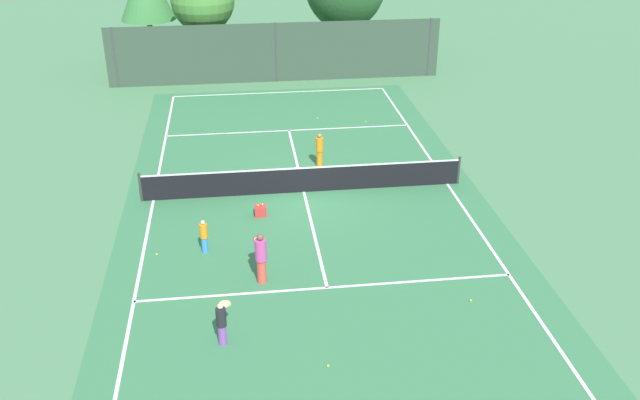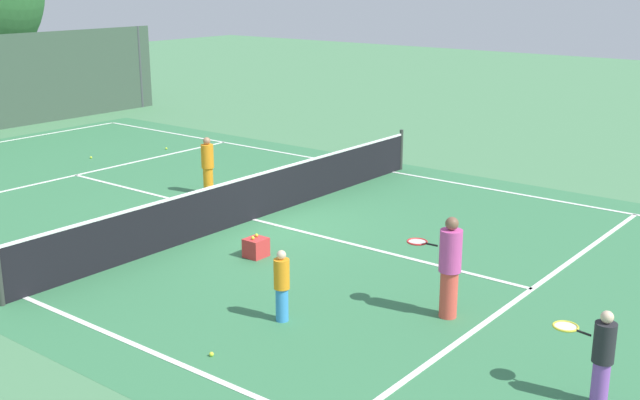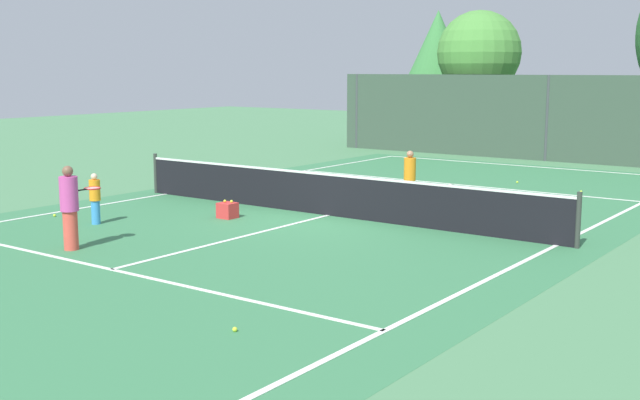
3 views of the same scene
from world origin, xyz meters
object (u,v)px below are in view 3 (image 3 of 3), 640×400
at_px(player_0, 410,178).
at_px(tennis_ball_2, 527,221).
at_px(tennis_ball_1, 235,329).
at_px(ball_crate, 228,210).
at_px(tennis_ball_5, 581,192).
at_px(tennis_ball_4, 517,182).
at_px(tennis_ball_3, 55,215).
at_px(player_2, 95,198).
at_px(player_3, 70,207).

bearing_deg(player_0, tennis_ball_2, -5.10).
bearing_deg(tennis_ball_2, tennis_ball_1, -91.01).
bearing_deg(ball_crate, tennis_ball_5, 58.28).
height_order(tennis_ball_2, tennis_ball_5, same).
relative_size(tennis_ball_4, tennis_ball_5, 1.00).
bearing_deg(tennis_ball_4, tennis_ball_3, -119.23).
height_order(tennis_ball_2, tennis_ball_3, same).
xyz_separation_m(tennis_ball_3, tennis_ball_4, (6.54, 11.69, 0.00)).
bearing_deg(ball_crate, tennis_ball_3, -146.05).
relative_size(player_0, tennis_ball_2, 21.22).
height_order(ball_crate, tennis_ball_1, ball_crate).
height_order(tennis_ball_3, tennis_ball_5, same).
distance_m(tennis_ball_1, tennis_ball_5, 14.60).
xyz_separation_m(tennis_ball_3, tennis_ball_5, (8.72, 10.93, 0.00)).
bearing_deg(tennis_ball_3, tennis_ball_5, 51.40).
height_order(player_0, tennis_ball_2, player_0).
bearing_deg(tennis_ball_3, player_2, 0.18).
relative_size(ball_crate, tennis_ball_5, 6.45).
xyz_separation_m(ball_crate, tennis_ball_2, (5.78, 3.64, -0.15)).
height_order(tennis_ball_3, tennis_ball_4, same).
relative_size(tennis_ball_3, tennis_ball_5, 1.00).
bearing_deg(tennis_ball_2, tennis_ball_3, -147.16).
relative_size(player_3, tennis_ball_5, 24.48).
distance_m(tennis_ball_1, tennis_ball_4, 15.55).
bearing_deg(tennis_ball_3, player_0, 46.22).
bearing_deg(tennis_ball_4, player_3, -103.79).
height_order(tennis_ball_4, tennis_ball_5, same).
relative_size(player_3, tennis_ball_2, 24.48).
bearing_deg(player_3, player_2, 131.70).
relative_size(player_2, tennis_ball_2, 17.28).
xyz_separation_m(player_2, tennis_ball_5, (7.22, 10.92, -0.55)).
bearing_deg(player_3, player_0, 71.32).
relative_size(player_2, tennis_ball_1, 17.28).
height_order(player_2, tennis_ball_2, player_2).
distance_m(player_3, tennis_ball_4, 14.01).
distance_m(player_2, tennis_ball_1, 8.35).
bearing_deg(player_3, tennis_ball_5, 66.72).
relative_size(tennis_ball_1, tennis_ball_4, 1.00).
relative_size(ball_crate, tennis_ball_4, 6.45).
xyz_separation_m(player_0, tennis_ball_2, (3.22, -0.29, -0.68)).
height_order(player_2, tennis_ball_1, player_2).
distance_m(tennis_ball_4, tennis_ball_5, 2.31).
height_order(player_0, tennis_ball_5, player_0).
bearing_deg(ball_crate, tennis_ball_2, 32.19).
bearing_deg(ball_crate, player_2, -129.49).
height_order(ball_crate, tennis_ball_2, ball_crate).
relative_size(player_2, tennis_ball_3, 17.28).
bearing_deg(tennis_ball_3, tennis_ball_4, 60.77).
height_order(player_2, tennis_ball_5, player_2).
relative_size(player_3, tennis_ball_3, 24.48).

